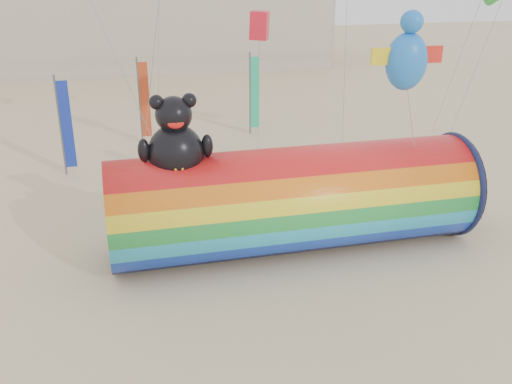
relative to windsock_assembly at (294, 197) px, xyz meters
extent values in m
plane|color=#CCB58C|center=(-1.94, -1.39, -2.11)|extent=(160.00, 160.00, 0.00)
cylinder|color=red|center=(0.01, 0.00, -0.11)|extent=(13.71, 4.00, 4.00)
torus|color=#0F1438|center=(6.73, 0.00, -0.11)|extent=(0.27, 4.19, 4.19)
cylinder|color=black|center=(6.89, 0.00, -0.11)|extent=(0.07, 3.96, 3.96)
ellipsoid|color=black|center=(-4.33, 0.00, 2.06)|extent=(1.95, 1.75, 2.06)
ellipsoid|color=#FFA81A|center=(-4.33, -0.63, 1.95)|extent=(1.01, 0.44, 0.88)
sphere|color=black|center=(-4.33, 0.00, 3.44)|extent=(1.26, 1.26, 1.26)
sphere|color=black|center=(-4.88, 0.00, 3.89)|extent=(0.50, 0.50, 0.50)
sphere|color=black|center=(-3.78, 0.00, 3.89)|extent=(0.50, 0.50, 0.50)
ellipsoid|color=red|center=(-4.33, -0.51, 3.26)|extent=(0.55, 0.20, 0.35)
ellipsoid|color=black|center=(-5.41, -0.11, 2.29)|extent=(0.41, 0.41, 0.82)
ellipsoid|color=black|center=(-3.24, -0.11, 2.29)|extent=(0.41, 0.41, 0.82)
imported|color=#4F5055|center=(4.66, 2.42, -1.33)|extent=(0.67, 0.65, 1.55)
ellipsoid|color=#3E0B0E|center=(5.75, 0.26, -1.90)|extent=(1.17, 0.99, 0.41)
ellipsoid|color=#3E0B0E|center=(6.45, 0.06, -1.93)|extent=(0.99, 0.84, 0.34)
ellipsoid|color=#3E0B0E|center=(5.15, 0.41, -1.95)|extent=(0.91, 0.77, 0.32)
ellipsoid|color=#3E0B0E|center=(6.05, 0.66, -1.97)|extent=(0.78, 0.66, 0.27)
ellipsoid|color=#3E0B0E|center=(6.95, 0.36, -1.98)|extent=(0.73, 0.62, 0.25)
cylinder|color=#59595E|center=(-9.00, 10.70, 0.49)|extent=(0.10, 0.10, 5.20)
cube|color=#152BA3|center=(-8.69, 10.70, 0.54)|extent=(0.56, 0.06, 4.50)
cylinder|color=#59595E|center=(-4.76, 15.44, 0.49)|extent=(0.10, 0.10, 5.20)
cube|color=#B83A1A|center=(-4.45, 15.44, 0.54)|extent=(0.56, 0.06, 4.50)
cylinder|color=#59595E|center=(2.13, 15.81, 0.49)|extent=(0.10, 0.10, 5.20)
cube|color=#1CBB7E|center=(2.44, 15.81, 0.54)|extent=(0.56, 0.06, 4.50)
ellipsoid|color=blue|center=(3.14, -1.83, 5.20)|extent=(1.41, 1.10, 1.88)
cube|color=red|center=(0.56, 7.38, 5.51)|extent=(0.78, 0.78, 1.26)
camera|label=1|loc=(-6.21, -18.87, 8.20)|focal=40.00mm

